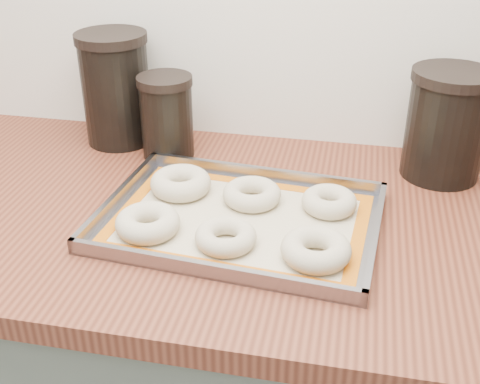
% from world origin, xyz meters
% --- Properties ---
extents(countertop, '(3.06, 0.68, 0.04)m').
position_xyz_m(countertop, '(0.00, 1.68, 0.88)').
color(countertop, brown).
rests_on(countertop, cabinet).
extents(baking_tray, '(0.49, 0.37, 0.03)m').
position_xyz_m(baking_tray, '(-0.02, 1.64, 0.91)').
color(baking_tray, gray).
rests_on(baking_tray, countertop).
extents(baking_mat, '(0.44, 0.32, 0.00)m').
position_xyz_m(baking_mat, '(-0.02, 1.64, 0.90)').
color(baking_mat, '#C6B793').
rests_on(baking_mat, baking_tray).
extents(bagel_front_left, '(0.12, 0.12, 0.04)m').
position_xyz_m(bagel_front_left, '(-0.16, 1.57, 0.92)').
color(bagel_front_left, beige).
rests_on(bagel_front_left, baking_mat).
extents(bagel_front_mid, '(0.11, 0.11, 0.03)m').
position_xyz_m(bagel_front_mid, '(-0.03, 1.56, 0.92)').
color(bagel_front_mid, beige).
rests_on(bagel_front_mid, baking_mat).
extents(bagel_front_right, '(0.14, 0.14, 0.04)m').
position_xyz_m(bagel_front_right, '(0.12, 1.55, 0.92)').
color(bagel_front_right, beige).
rests_on(bagel_front_right, baking_mat).
extents(bagel_back_left, '(0.14, 0.14, 0.04)m').
position_xyz_m(bagel_back_left, '(-0.15, 1.71, 0.92)').
color(bagel_back_left, beige).
rests_on(bagel_back_left, baking_mat).
extents(bagel_back_mid, '(0.13, 0.13, 0.03)m').
position_xyz_m(bagel_back_mid, '(-0.01, 1.70, 0.92)').
color(bagel_back_mid, beige).
rests_on(bagel_back_mid, baking_mat).
extents(bagel_back_right, '(0.10, 0.10, 0.03)m').
position_xyz_m(bagel_back_right, '(0.12, 1.70, 0.92)').
color(bagel_back_right, beige).
rests_on(bagel_back_right, baking_mat).
extents(canister_left, '(0.15, 0.15, 0.23)m').
position_xyz_m(canister_left, '(-0.34, 1.92, 1.02)').
color(canister_left, black).
rests_on(canister_left, countertop).
extents(canister_mid, '(0.11, 0.11, 0.17)m').
position_xyz_m(canister_mid, '(-0.22, 1.87, 0.99)').
color(canister_mid, black).
rests_on(canister_mid, countertop).
extents(canister_right, '(0.15, 0.15, 0.21)m').
position_xyz_m(canister_right, '(0.32, 1.89, 1.01)').
color(canister_right, black).
rests_on(canister_right, countertop).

